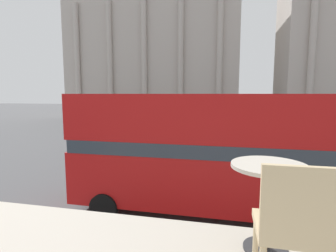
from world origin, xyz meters
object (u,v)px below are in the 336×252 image
at_px(cafe_chair_0, 292,226).
at_px(car_navy, 254,129).
at_px(cafe_dining_table, 268,188).
at_px(double_decker_bus, 220,150).
at_px(traffic_light_near, 215,132).
at_px(traffic_light_mid, 254,118).
at_px(pedestrian_red, 178,121).
at_px(plaza_building_left, 157,55).
at_px(pedestrian_blue, 334,139).
at_px(pedestrian_olive, 123,150).
at_px(pedestrian_yellow, 180,119).
at_px(car_silver, 188,127).

xyz_separation_m(cafe_chair_0, car_navy, (2.52, 26.57, -2.88)).
bearing_deg(cafe_chair_0, cafe_dining_table, 99.82).
bearing_deg(cafe_dining_table, double_decker_bus, 94.26).
height_order(double_decker_bus, traffic_light_near, double_decker_bus).
distance_m(double_decker_bus, traffic_light_mid, 11.52).
relative_size(cafe_chair_0, pedestrian_red, 0.52).
distance_m(double_decker_bus, cafe_dining_table, 7.08).
height_order(traffic_light_mid, car_navy, traffic_light_mid).
xyz_separation_m(double_decker_bus, pedestrian_red, (-5.57, 22.63, -1.40)).
height_order(plaza_building_left, pedestrian_blue, plaza_building_left).
xyz_separation_m(double_decker_bus, cafe_chair_0, (0.57, -7.54, 1.17)).
height_order(traffic_light_mid, pedestrian_blue, traffic_light_mid).
relative_size(pedestrian_red, pedestrian_olive, 1.07).
relative_size(traffic_light_mid, car_navy, 0.95).
bearing_deg(pedestrian_red, pedestrian_yellow, -41.28).
bearing_deg(pedestrian_blue, traffic_light_mid, -69.68).
distance_m(pedestrian_red, pedestrian_olive, 16.84).
distance_m(cafe_dining_table, pedestrian_olive, 14.55).
relative_size(traffic_light_near, pedestrian_yellow, 2.08).
distance_m(traffic_light_mid, pedestrian_yellow, 16.07).
height_order(double_decker_bus, pedestrian_olive, double_decker_bus).
relative_size(double_decker_bus, traffic_light_near, 2.95).
bearing_deg(pedestrian_blue, pedestrian_red, -118.29).
bearing_deg(cafe_chair_0, double_decker_bus, 99.43).
xyz_separation_m(pedestrian_red, pedestrian_yellow, (-0.19, 2.51, -0.03)).
height_order(car_navy, pedestrian_olive, pedestrian_olive).
bearing_deg(cafe_dining_table, pedestrian_blue, 68.52).
height_order(traffic_light_near, car_navy, traffic_light_near).
xyz_separation_m(car_navy, pedestrian_blue, (5.15, -6.37, 0.28)).
height_order(cafe_chair_0, traffic_light_near, cafe_chair_0).
bearing_deg(pedestrian_red, plaza_building_left, -23.52).
bearing_deg(pedestrian_yellow, traffic_light_mid, -35.15).
relative_size(cafe_chair_0, pedestrian_blue, 0.53).
height_order(pedestrian_red, pedestrian_blue, pedestrian_red).
height_order(traffic_light_near, pedestrian_blue, traffic_light_near).
bearing_deg(car_navy, traffic_light_near, 22.61).
xyz_separation_m(cafe_chair_0, pedestrian_yellow, (-6.33, 32.68, -2.60)).
xyz_separation_m(cafe_dining_table, pedestrian_blue, (7.72, 19.62, -2.62)).
bearing_deg(traffic_light_mid, pedestrian_red, 124.56).
xyz_separation_m(traffic_light_near, pedestrian_blue, (8.59, 7.61, -1.34)).
bearing_deg(car_navy, cafe_chair_0, 31.02).
xyz_separation_m(double_decker_bus, traffic_light_mid, (2.23, 11.30, 0.18)).
relative_size(pedestrian_yellow, pedestrian_olive, 1.05).
bearing_deg(traffic_light_near, pedestrian_red, 106.55).
bearing_deg(car_silver, pedestrian_blue, 59.94).
distance_m(cafe_chair_0, car_silver, 27.76).
relative_size(car_silver, pedestrian_red, 2.41).
xyz_separation_m(traffic_light_near, pedestrian_yellow, (-5.41, 20.09, -1.34)).
bearing_deg(pedestrian_yellow, double_decker_bus, -52.24).
bearing_deg(traffic_light_mid, traffic_light_near, -112.45).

